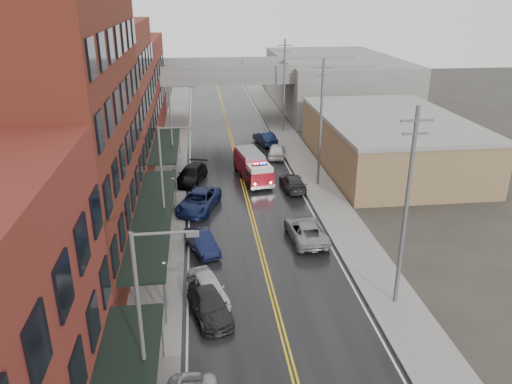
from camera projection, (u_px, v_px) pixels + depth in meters
road at (250, 209)px, 43.10m from camera, size 11.00×160.00×0.02m
sidewalk_left at (164, 212)px, 42.28m from camera, size 3.00×160.00×0.15m
sidewalk_right at (332, 204)px, 43.87m from camera, size 3.00×160.00×0.15m
curb_left at (184, 211)px, 42.46m from camera, size 0.30×160.00×0.15m
curb_right at (314, 205)px, 43.69m from camera, size 0.30×160.00×0.15m
brick_building_b at (54, 134)px, 31.85m from camera, size 9.00×20.00×18.00m
brick_building_c at (102, 102)px, 48.54m from camera, size 9.00×15.00×15.00m
brick_building_far at (126, 86)px, 65.23m from camera, size 9.00×20.00×12.00m
tan_building at (389, 143)px, 53.14m from camera, size 14.00×22.00×5.00m
right_far_block at (334, 82)px, 80.46m from camera, size 18.00×30.00×8.00m
awning_1 at (153, 215)px, 34.72m from camera, size 2.60×18.00×3.09m
awning_2 at (166, 144)px, 50.85m from camera, size 2.60×13.00×3.09m
globe_lamp_1 at (165, 275)px, 28.64m from camera, size 0.44×0.44×3.12m
globe_lamp_2 at (173, 187)px, 41.54m from camera, size 0.44×0.44×3.12m
street_lamp_0 at (146, 317)px, 20.18m from camera, size 2.64×0.22×9.00m
street_lamp_1 at (166, 180)px, 34.93m from camera, size 2.64×0.22×9.00m
street_lamp_2 at (174, 124)px, 49.68m from camera, size 2.64×0.22×9.00m
utility_pole_0 at (406, 207)px, 27.72m from camera, size 1.80×0.24×12.00m
utility_pole_1 at (321, 121)px, 46.15m from camera, size 1.80×0.24×12.00m
utility_pole_2 at (284, 85)px, 64.59m from camera, size 1.80×0.24×12.00m
overpass at (225, 79)px, 70.38m from camera, size 40.00×10.00×7.50m
fire_truck at (253, 166)px, 49.40m from camera, size 3.73×7.41×2.61m
parked_car_left_3 at (209, 305)px, 28.68m from camera, size 2.97×5.01×1.36m
parked_car_left_4 at (208, 288)px, 30.23m from camera, size 2.88×4.68×1.49m
parked_car_left_5 at (202, 242)px, 35.88m from camera, size 2.72×4.49×1.40m
parked_car_left_6 at (199, 201)px, 42.65m from camera, size 4.41×6.40×1.62m
parked_car_left_7 at (191, 175)px, 48.87m from camera, size 3.77×5.91×1.59m
parked_car_right_0 at (306, 230)px, 37.50m from camera, size 2.73×5.59×1.53m
parked_car_right_1 at (293, 182)px, 47.21m from camera, size 2.04×4.86×1.40m
parked_car_right_2 at (277, 151)px, 56.35m from camera, size 2.76×4.89×1.57m
parked_car_right_3 at (265, 138)px, 61.07m from camera, size 2.67×5.08×1.59m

